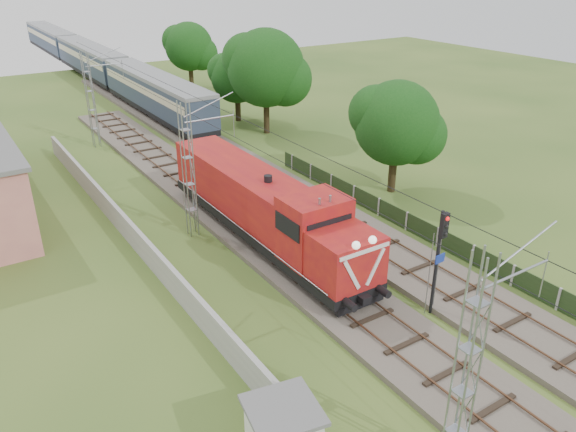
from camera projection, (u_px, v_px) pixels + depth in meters
ground at (362, 317)px, 25.74m from camera, size 140.00×140.00×0.00m
track_main at (281, 252)px, 30.99m from camera, size 4.20×70.00×0.45m
track_side at (246, 167)px, 43.33m from camera, size 4.20×80.00×0.45m
catenary at (189, 170)px, 31.70m from camera, size 3.31×70.00×8.00m
boundary_wall at (135, 237)px, 31.34m from camera, size 0.25×40.00×1.50m
fence at (438, 237)px, 31.71m from camera, size 0.12×32.00×1.20m
locomotive at (264, 206)px, 31.42m from camera, size 3.08×17.62×4.47m
coach_rake at (91, 58)px, 74.28m from camera, size 3.14×69.93×3.62m
signal_post at (440, 245)px, 24.49m from camera, size 0.57×0.45×5.21m
tree_a at (397, 124)px, 37.43m from camera, size 5.98×5.69×7.75m
tree_b at (267, 69)px, 49.84m from camera, size 7.25×6.91×9.40m
tree_c at (237, 77)px, 54.38m from camera, size 5.30×5.05×6.87m
tree_d at (190, 47)px, 67.99m from camera, size 6.06×5.78×7.86m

